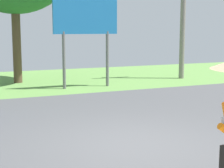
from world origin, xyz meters
The scene contains 3 objects.
ground_plane centered at (0.00, 2.95, -0.05)m, with size 40.00×22.00×0.20m.
utility_pole centered at (6.44, 8.08, 3.48)m, with size 1.80×0.24×6.62m.
roadside_billboard centered at (1.47, 7.28, 2.55)m, with size 2.60×0.12×3.50m.
Camera 1 is at (-3.23, -6.36, 2.31)m, focal length 58.89 mm.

